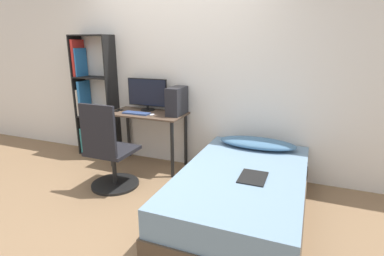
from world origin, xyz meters
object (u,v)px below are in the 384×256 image
(bookshelf, at_px, (91,99))
(monitor, at_px, (147,94))
(bed, at_px, (242,193))
(keyboard, at_px, (136,113))
(office_chair, at_px, (110,157))
(pc_tower, at_px, (177,101))

(bookshelf, xyz_separation_m, monitor, (0.96, 0.03, 0.14))
(bed, relative_size, keyboard, 5.44)
(bookshelf, height_order, office_chair, bookshelf)
(keyboard, bearing_deg, bed, -21.71)
(office_chair, distance_m, pc_tower, 1.10)
(office_chair, bearing_deg, bookshelf, 137.49)
(office_chair, distance_m, bed, 1.56)
(bookshelf, relative_size, office_chair, 1.71)
(bookshelf, distance_m, bed, 2.73)
(office_chair, xyz_separation_m, pc_tower, (0.49, 0.82, 0.55))
(bed, distance_m, pc_tower, 1.51)
(bookshelf, height_order, monitor, bookshelf)
(bookshelf, relative_size, bed, 0.89)
(bookshelf, distance_m, monitor, 0.97)
(office_chair, relative_size, keyboard, 2.82)
(bookshelf, relative_size, pc_tower, 4.90)
(bed, xyz_separation_m, monitor, (-1.56, 0.89, 0.76))
(bed, xyz_separation_m, pc_tower, (-1.07, 0.80, 0.71))
(bookshelf, xyz_separation_m, keyboard, (0.94, -0.23, -0.08))
(monitor, bearing_deg, office_chair, -89.85)
(keyboard, bearing_deg, monitor, 84.74)
(office_chair, relative_size, pc_tower, 2.87)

